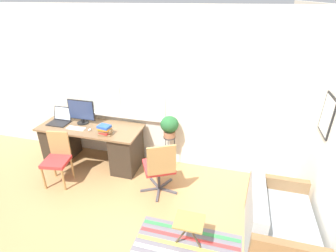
# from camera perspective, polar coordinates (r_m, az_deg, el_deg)

# --- Properties ---
(ground_plane) EXTENTS (14.00, 14.00, 0.00)m
(ground_plane) POSITION_cam_1_polar(r_m,az_deg,el_deg) (4.49, -5.90, -12.24)
(ground_plane) COLOR tan
(wall_back_with_window) EXTENTS (9.00, 0.12, 2.70)m
(wall_back_with_window) POSITION_cam_1_polar(r_m,az_deg,el_deg) (4.50, -3.49, 7.73)
(wall_back_with_window) COLOR white
(wall_back_with_window) RESTS_ON ground_plane
(wall_right_with_picture) EXTENTS (0.08, 9.00, 2.70)m
(wall_right_with_picture) POSITION_cam_1_polar(r_m,az_deg,el_deg) (3.74, 32.05, -0.57)
(wall_right_with_picture) COLOR white
(wall_right_with_picture) RESTS_ON ground_plane
(desk) EXTENTS (1.81, 0.71, 0.74)m
(desk) POSITION_cam_1_polar(r_m,az_deg,el_deg) (4.94, -16.07, -3.75)
(desk) COLOR brown
(desk) RESTS_ON ground_plane
(laptop) EXTENTS (0.35, 0.34, 0.25)m
(laptop) POSITION_cam_1_polar(r_m,az_deg,el_deg) (5.10, -22.44, 1.29)
(laptop) COLOR black
(laptop) RESTS_ON desk
(monitor) EXTENTS (0.50, 0.21, 0.43)m
(monitor) POSITION_cam_1_polar(r_m,az_deg,el_deg) (4.87, -18.31, 2.96)
(monitor) COLOR black
(monitor) RESTS_ON desk
(keyboard) EXTENTS (0.33, 0.12, 0.02)m
(keyboard) POSITION_cam_1_polar(r_m,az_deg,el_deg) (4.78, -19.40, -0.49)
(keyboard) COLOR silver
(keyboard) RESTS_ON desk
(mouse) EXTENTS (0.04, 0.07, 0.04)m
(mouse) POSITION_cam_1_polar(r_m,az_deg,el_deg) (4.63, -16.67, -0.77)
(mouse) COLOR silver
(mouse) RESTS_ON desk
(book_stack) EXTENTS (0.23, 0.18, 0.16)m
(book_stack) POSITION_cam_1_polar(r_m,az_deg,el_deg) (4.41, -13.61, -0.84)
(book_stack) COLOR olive
(book_stack) RESTS_ON desk
(desk_chair_wooden) EXTENTS (0.44, 0.45, 0.86)m
(desk_chair_wooden) POSITION_cam_1_polar(r_m,az_deg,el_deg) (4.61, -22.96, -6.31)
(desk_chair_wooden) COLOR #B2844C
(desk_chair_wooden) RESTS_ON ground_plane
(office_chair_swivel) EXTENTS (0.61, 0.61, 0.93)m
(office_chair_swivel) POSITION_cam_1_polar(r_m,az_deg,el_deg) (3.99, -1.83, -8.86)
(office_chair_swivel) COLOR #47474C
(office_chair_swivel) RESTS_ON ground_plane
(couch_loveseat) EXTENTS (0.76, 1.18, 0.76)m
(couch_loveseat) POSITION_cam_1_polar(r_m,az_deg,el_deg) (3.68, 22.53, -19.46)
(couch_loveseat) COLOR #9EA8B2
(couch_loveseat) RESTS_ON ground_plane
(plant_stand) EXTENTS (0.21, 0.21, 0.61)m
(plant_stand) POSITION_cam_1_polar(r_m,az_deg,el_deg) (4.59, 0.31, -3.34)
(plant_stand) COLOR #333338
(plant_stand) RESTS_ON ground_plane
(potted_plant) EXTENTS (0.31, 0.31, 0.38)m
(potted_plant) POSITION_cam_1_polar(r_m,az_deg,el_deg) (4.45, 0.32, 0.08)
(potted_plant) COLOR #9E6B4C
(potted_plant) RESTS_ON plant_stand
(floor_rug_striped) EXTENTS (1.32, 0.70, 0.01)m
(floor_rug_striped) POSITION_cam_1_polar(r_m,az_deg,el_deg) (3.59, 4.12, -24.78)
(floor_rug_striped) COLOR slate
(floor_rug_striped) RESTS_ON ground_plane
(folding_stool) EXTENTS (0.35, 0.30, 0.42)m
(folding_stool) POSITION_cam_1_polar(r_m,az_deg,el_deg) (3.33, 4.63, -20.40)
(folding_stool) COLOR olive
(folding_stool) RESTS_ON ground_plane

